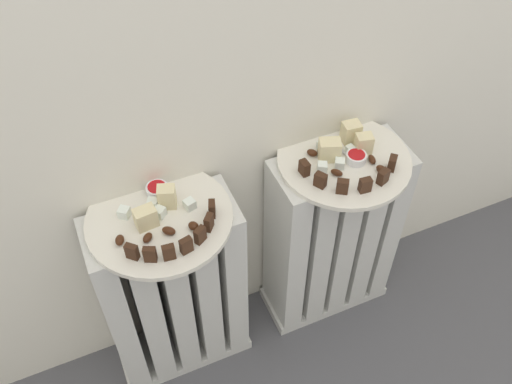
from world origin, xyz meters
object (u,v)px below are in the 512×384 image
fork (337,146)px  jam_bowl_right (356,157)px  radiator_left (174,294)px  radiator_right (331,238)px  plate_left (159,218)px  plate_right (344,160)px  jam_bowl_left (157,189)px

fork → jam_bowl_right: bearing=-74.7°
radiator_left → radiator_right: size_ratio=1.00×
radiator_right → jam_bowl_right: (0.02, -0.02, 0.31)m
plate_left → fork: fork is taller
plate_right → jam_bowl_right: size_ratio=6.53×
plate_left → jam_bowl_right: jam_bowl_right is taller
plate_left → jam_bowl_right: bearing=-2.4°
radiator_left → jam_bowl_right: (0.46, -0.02, 0.31)m
plate_left → jam_bowl_left: size_ratio=6.43×
radiator_left → fork: 0.53m
plate_right → jam_bowl_left: jam_bowl_left is taller
plate_right → radiator_left: bearing=-180.0°
jam_bowl_right → jam_bowl_left: bearing=169.4°
jam_bowl_right → fork: 0.06m
plate_left → fork: 0.44m
plate_left → jam_bowl_left: jam_bowl_left is taller
plate_right → jam_bowl_right: bearing=-45.0°
radiator_left → jam_bowl_left: (0.02, 0.06, 0.31)m
radiator_left → plate_left: plate_left is taller
fork → plate_left: bearing=-175.0°
radiator_right → plate_right: plate_right is taller
radiator_left → plate_right: 0.52m
jam_bowl_right → plate_right: bearing=135.0°
radiator_left → plate_left: size_ratio=1.82×
plate_right → jam_bowl_left: (-0.42, 0.06, 0.02)m
jam_bowl_left → fork: 0.42m
plate_left → jam_bowl_left: 0.07m
radiator_right → plate_left: size_ratio=1.82×
radiator_left → fork: (0.44, 0.04, 0.30)m
radiator_right → jam_bowl_left: jam_bowl_left is taller
radiator_right → plate_left: (-0.44, 0.00, 0.29)m
radiator_right → jam_bowl_left: bearing=171.4°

